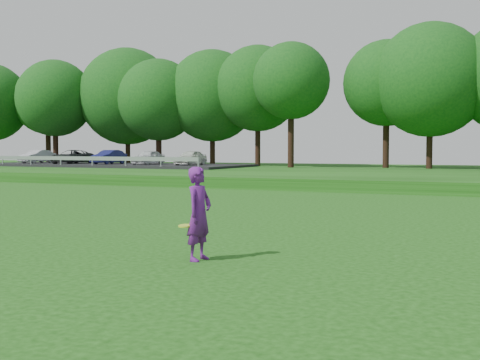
% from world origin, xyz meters
% --- Properties ---
extents(ground, '(140.00, 140.00, 0.00)m').
position_xyz_m(ground, '(0.00, 0.00, 0.00)').
color(ground, '#14400C').
rests_on(ground, ground).
extents(berm, '(130.00, 30.00, 0.60)m').
position_xyz_m(berm, '(0.00, 34.00, 0.30)').
color(berm, '#14400C').
rests_on(berm, ground).
extents(walking_path, '(130.00, 1.60, 0.04)m').
position_xyz_m(walking_path, '(0.00, 20.00, 0.02)').
color(walking_path, gray).
rests_on(walking_path, ground).
extents(treeline, '(104.00, 7.00, 15.00)m').
position_xyz_m(treeline, '(0.00, 38.00, 8.10)').
color(treeline, '#0F4413').
rests_on(treeline, berm).
extents(parking_lot, '(24.00, 9.00, 1.38)m').
position_xyz_m(parking_lot, '(-24.18, 32.80, 1.02)').
color(parking_lot, black).
rests_on(parking_lot, berm).
extents(woman, '(0.56, 0.67, 1.76)m').
position_xyz_m(woman, '(2.32, 0.89, 0.88)').
color(woman, '#661C7E').
rests_on(woman, ground).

